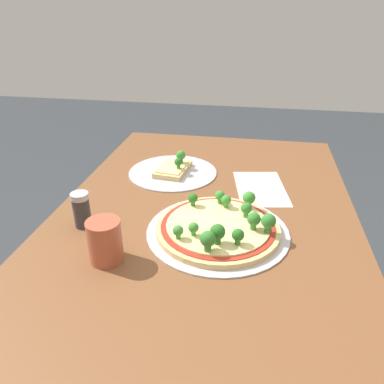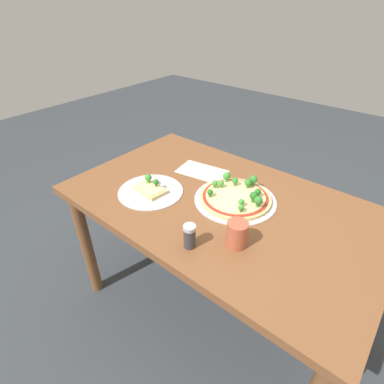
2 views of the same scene
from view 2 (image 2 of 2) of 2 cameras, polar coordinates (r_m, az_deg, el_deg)
The scene contains 7 objects.
ground_plane at distance 1.82m, azimuth 4.10°, elevation -20.62°, with size 8.00×8.00×0.00m, color #33383D.
dining_table at distance 1.36m, azimuth 5.18°, elevation -4.83°, with size 1.34×0.81×0.73m.
pizza_tray_whole at distance 1.31m, azimuth 8.41°, elevation -0.87°, with size 0.35×0.35×0.07m.
pizza_tray_slice at distance 1.36m, azimuth -7.91°, elevation 0.49°, with size 0.29×0.29×0.07m.
drinking_cup at distance 1.06m, azimuth 8.55°, elevation -7.95°, with size 0.07×0.07×0.10m, color #AD5138.
condiment_shaker at distance 1.05m, azimuth -0.46°, elevation -8.39°, with size 0.05×0.05×0.09m.
paper_menu at distance 1.51m, azimuth 1.91°, elevation 3.94°, with size 0.24×0.15×0.00m, color silver.
Camera 2 is at (0.58, -0.89, 1.48)m, focal length 28.00 mm.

